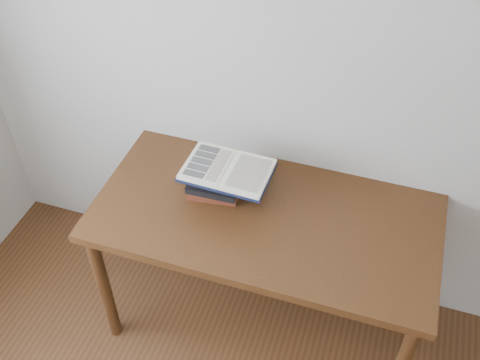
% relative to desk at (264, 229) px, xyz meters
% --- Properties ---
extents(desk, '(1.51, 0.75, 0.81)m').
position_rel_desk_xyz_m(desk, '(0.00, 0.00, 0.00)').
color(desk, '#4C2813').
rests_on(desk, ground).
extents(book_stack, '(0.25, 0.20, 0.15)m').
position_rel_desk_xyz_m(book_stack, '(-0.25, 0.06, 0.17)').
color(book_stack, maroon).
rests_on(book_stack, desk).
extents(open_book, '(0.39, 0.27, 0.03)m').
position_rel_desk_xyz_m(open_book, '(-0.19, 0.05, 0.26)').
color(open_book, black).
rests_on(open_book, book_stack).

